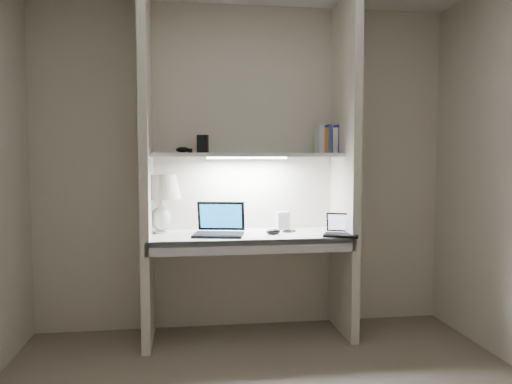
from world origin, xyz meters
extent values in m
cube|color=beige|center=(0.00, 1.50, 1.25)|extent=(3.20, 0.01, 2.50)
cube|color=beige|center=(-0.73, 1.23, 1.25)|extent=(0.06, 0.55, 2.50)
cube|color=beige|center=(0.73, 1.23, 1.25)|extent=(0.06, 0.55, 2.50)
cube|color=white|center=(0.00, 1.23, 0.75)|extent=(1.40, 0.55, 0.04)
cube|color=silver|center=(0.00, 0.96, 0.72)|extent=(1.46, 0.03, 0.10)
cube|color=silver|center=(0.00, 1.32, 1.35)|extent=(1.40, 0.36, 0.03)
cube|color=white|center=(0.00, 1.32, 1.33)|extent=(0.60, 0.04, 0.02)
cylinder|color=white|center=(-0.64, 1.34, 0.78)|extent=(0.11, 0.11, 0.02)
ellipsoid|color=white|center=(-0.64, 1.34, 0.88)|extent=(0.15, 0.15, 0.19)
cylinder|color=white|center=(-0.64, 1.34, 0.99)|extent=(0.02, 0.02, 0.08)
sphere|color=#FFD899|center=(-0.64, 1.34, 1.07)|extent=(0.04, 0.04, 0.04)
cube|color=black|center=(-0.23, 1.16, 0.78)|extent=(0.39, 0.31, 0.02)
cube|color=black|center=(-0.23, 1.16, 0.79)|extent=(0.33, 0.23, 0.00)
cube|color=black|center=(-0.20, 1.30, 0.90)|extent=(0.36, 0.13, 0.22)
cube|color=#1B89E9|center=(-0.20, 1.29, 0.90)|extent=(0.31, 0.11, 0.18)
cube|color=black|center=(0.64, 1.02, 0.78)|extent=(0.29, 0.25, 0.02)
cube|color=black|center=(0.64, 1.02, 0.79)|extent=(0.24, 0.19, 0.00)
cube|color=black|center=(0.68, 1.11, 0.86)|extent=(0.24, 0.14, 0.14)
cube|color=silver|center=(0.68, 1.10, 0.86)|extent=(0.21, 0.12, 0.12)
cube|color=silver|center=(0.29, 1.41, 0.84)|extent=(0.11, 0.09, 0.14)
ellipsoid|color=black|center=(0.17, 1.17, 0.79)|extent=(0.12, 0.09, 0.04)
torus|color=black|center=(0.32, 1.29, 0.78)|extent=(0.11, 0.11, 0.01)
cube|color=yellow|center=(-0.52, 1.21, 0.77)|extent=(0.09, 0.09, 0.00)
cube|color=white|center=(0.74, 1.36, 1.46)|extent=(0.03, 0.14, 0.19)
cube|color=#302BAE|center=(0.71, 1.36, 1.47)|extent=(0.04, 0.14, 0.22)
cube|color=silver|center=(0.67, 1.36, 1.46)|extent=(0.04, 0.14, 0.19)
cube|color=#254BA4|center=(0.63, 1.36, 1.47)|extent=(0.02, 0.14, 0.22)
cube|color=orange|center=(0.60, 1.36, 1.46)|extent=(0.03, 0.14, 0.19)
cube|color=silver|center=(0.57, 1.36, 1.47)|extent=(0.04, 0.14, 0.22)
cube|color=black|center=(-0.33, 1.39, 1.43)|extent=(0.09, 0.08, 0.13)
ellipsoid|color=black|center=(-0.48, 1.33, 1.39)|extent=(0.11, 0.08, 0.04)
camera|label=1|loc=(-0.45, -2.38, 1.33)|focal=35.00mm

